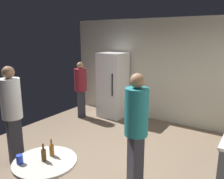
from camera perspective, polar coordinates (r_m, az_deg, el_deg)
ground_plane at (r=4.53m, az=-2.95°, el=-17.67°), size 5.20×5.20×0.10m
wall_back at (r=6.26m, az=11.39°, el=4.51°), size 5.32×0.06×2.70m
refrigerator at (r=6.50m, az=0.18°, el=1.07°), size 0.70×0.68×1.80m
foreground_table at (r=3.23m, az=-16.00°, el=-18.03°), size 0.80×0.80×0.73m
beer_bottle_amber at (r=3.23m, az=-14.60°, el=-14.11°), size 0.06×0.06×0.23m
beer_bottle_brown at (r=3.13m, az=-16.44°, el=-15.11°), size 0.06×0.06×0.23m
plastic_cup_blue at (r=3.18m, az=-21.75°, el=-15.63°), size 0.08×0.08×0.11m
person_in_teal_shirt at (r=3.37m, az=5.96°, el=-8.37°), size 0.47×0.47×1.77m
person_in_white_shirt at (r=4.34m, az=-23.40°, el=-4.33°), size 0.42×0.42×1.78m
person_in_maroon_shirt at (r=6.47m, az=-7.69°, el=0.96°), size 0.48×0.48×1.56m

